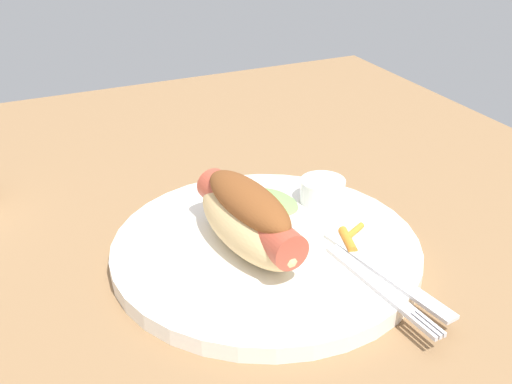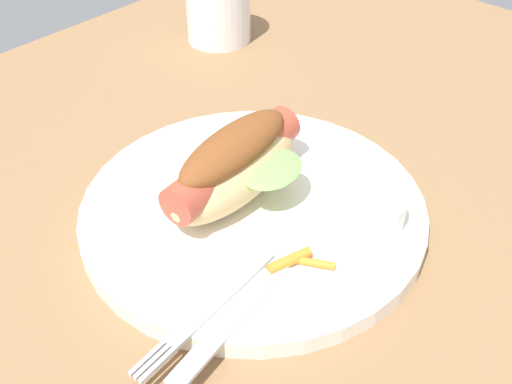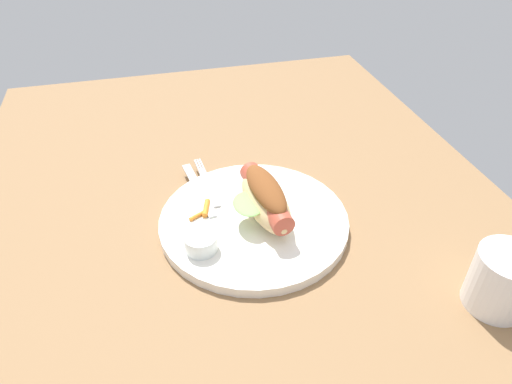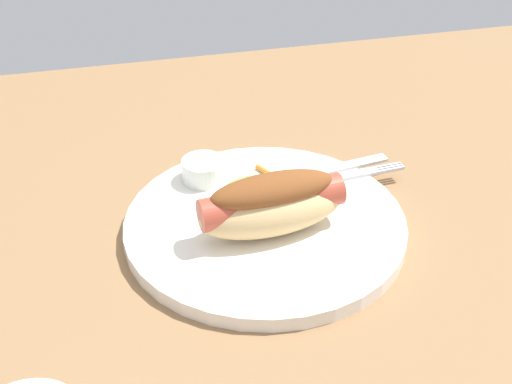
{
  "view_description": "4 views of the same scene",
  "coord_description": "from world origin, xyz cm",
  "px_view_note": "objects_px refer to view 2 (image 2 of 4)",
  "views": [
    {
      "loc": [
        41.97,
        -23.08,
        33.82
      ],
      "look_at": [
        -5.15,
        -1.42,
        6.32
      ],
      "focal_mm": 43.97,
      "sensor_mm": 36.0,
      "label": 1
    },
    {
      "loc": [
        26.46,
        26.44,
        36.39
      ],
      "look_at": [
        -2.9,
        -0.25,
        3.72
      ],
      "focal_mm": 44.18,
      "sensor_mm": 36.0,
      "label": 2
    },
    {
      "loc": [
        -56.29,
        12.02,
        48.22
      ],
      "look_at": [
        -2.65,
        -1.7,
        5.8
      ],
      "focal_mm": 32.25,
      "sensor_mm": 36.0,
      "label": 3
    },
    {
      "loc": [
        -18.66,
        -59.94,
        46.8
      ],
      "look_at": [
        -4.84,
        -2.64,
        6.33
      ],
      "focal_mm": 51.01,
      "sensor_mm": 36.0,
      "label": 4
    }
  ],
  "objects_px": {
    "carrot_garnish": "(297,261)",
    "hot_dog": "(235,164)",
    "drinking_cup": "(218,8)",
    "fork": "(211,307)",
    "sauce_ramekin": "(376,211)",
    "knife": "(242,308)",
    "plate": "(253,210)"
  },
  "relations": [
    {
      "from": "sauce_ramekin",
      "to": "fork",
      "type": "distance_m",
      "value": 0.16
    },
    {
      "from": "hot_dog",
      "to": "carrot_garnish",
      "type": "relative_size",
      "value": 3.74
    },
    {
      "from": "plate",
      "to": "sauce_ramekin",
      "type": "distance_m",
      "value": 0.1
    },
    {
      "from": "hot_dog",
      "to": "fork",
      "type": "bearing_deg",
      "value": 30.05
    },
    {
      "from": "hot_dog",
      "to": "sauce_ramekin",
      "type": "xyz_separation_m",
      "value": [
        -0.05,
        0.11,
        -0.02
      ]
    },
    {
      "from": "plate",
      "to": "hot_dog",
      "type": "height_order",
      "value": "hot_dog"
    },
    {
      "from": "carrot_garnish",
      "to": "knife",
      "type": "bearing_deg",
      "value": -0.73
    },
    {
      "from": "carrot_garnish",
      "to": "hot_dog",
      "type": "bearing_deg",
      "value": -107.78
    },
    {
      "from": "sauce_ramekin",
      "to": "knife",
      "type": "height_order",
      "value": "sauce_ramekin"
    },
    {
      "from": "sauce_ramekin",
      "to": "knife",
      "type": "bearing_deg",
      "value": -6.98
    },
    {
      "from": "sauce_ramekin",
      "to": "drinking_cup",
      "type": "xyz_separation_m",
      "value": [
        -0.18,
        -0.36,
        0.01
      ]
    },
    {
      "from": "hot_dog",
      "to": "carrot_garnish",
      "type": "height_order",
      "value": "hot_dog"
    },
    {
      "from": "hot_dog",
      "to": "drinking_cup",
      "type": "relative_size",
      "value": 1.85
    },
    {
      "from": "fork",
      "to": "knife",
      "type": "relative_size",
      "value": 0.92
    },
    {
      "from": "plate",
      "to": "knife",
      "type": "xyz_separation_m",
      "value": [
        0.09,
        0.07,
        0.01
      ]
    },
    {
      "from": "sauce_ramekin",
      "to": "fork",
      "type": "relative_size",
      "value": 0.33
    },
    {
      "from": "sauce_ramekin",
      "to": "carrot_garnish",
      "type": "height_order",
      "value": "sauce_ramekin"
    },
    {
      "from": "knife",
      "to": "drinking_cup",
      "type": "bearing_deg",
      "value": -141.48
    },
    {
      "from": "sauce_ramekin",
      "to": "carrot_garnish",
      "type": "xyz_separation_m",
      "value": [
        0.08,
        -0.02,
        -0.01
      ]
    },
    {
      "from": "plate",
      "to": "sauce_ramekin",
      "type": "bearing_deg",
      "value": 118.59
    },
    {
      "from": "plate",
      "to": "drinking_cup",
      "type": "distance_m",
      "value": 0.35
    },
    {
      "from": "drinking_cup",
      "to": "plate",
      "type": "bearing_deg",
      "value": 49.65
    },
    {
      "from": "sauce_ramekin",
      "to": "carrot_garnish",
      "type": "distance_m",
      "value": 0.08
    },
    {
      "from": "fork",
      "to": "drinking_cup",
      "type": "distance_m",
      "value": 0.46
    },
    {
      "from": "fork",
      "to": "carrot_garnish",
      "type": "bearing_deg",
      "value": 161.85
    },
    {
      "from": "hot_dog",
      "to": "knife",
      "type": "bearing_deg",
      "value": 39.98
    },
    {
      "from": "knife",
      "to": "carrot_garnish",
      "type": "distance_m",
      "value": 0.06
    },
    {
      "from": "sauce_ramekin",
      "to": "knife",
      "type": "xyz_separation_m",
      "value": [
        0.14,
        -0.02,
        -0.01
      ]
    },
    {
      "from": "sauce_ramekin",
      "to": "fork",
      "type": "bearing_deg",
      "value": -12.47
    },
    {
      "from": "fork",
      "to": "drinking_cup",
      "type": "bearing_deg",
      "value": -140.45
    },
    {
      "from": "carrot_garnish",
      "to": "drinking_cup",
      "type": "height_order",
      "value": "drinking_cup"
    },
    {
      "from": "fork",
      "to": "carrot_garnish",
      "type": "relative_size",
      "value": 3.46
    }
  ]
}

